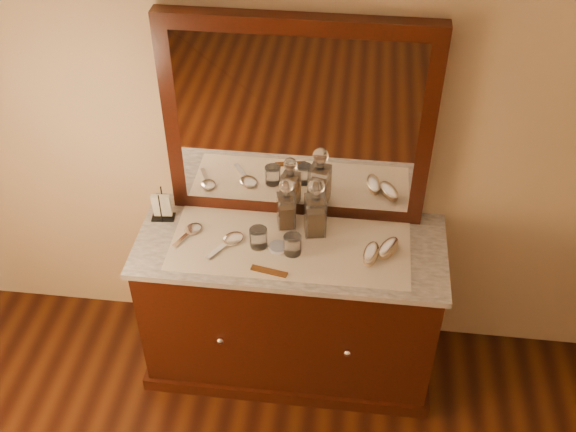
{
  "coord_description": "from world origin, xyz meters",
  "views": [
    {
      "loc": [
        0.27,
        -0.35,
        2.98
      ],
      "look_at": [
        0.0,
        1.85,
        1.1
      ],
      "focal_mm": 42.45,
      "sensor_mm": 36.0,
      "label": 1
    }
  ],
  "objects_px": {
    "brush_near": "(371,254)",
    "pin_dish": "(278,247)",
    "napkin_rack": "(162,207)",
    "brush_far": "(388,248)",
    "comb": "(269,271)",
    "mirror_frame": "(297,123)",
    "decanter_left": "(286,208)",
    "decanter_right": "(315,212)",
    "dresser_cabinet": "(290,307)",
    "hand_mirror_inner": "(230,241)",
    "hand_mirror_outer": "(191,231)"
  },
  "relations": [
    {
      "from": "napkin_rack",
      "to": "decanter_right",
      "type": "relative_size",
      "value": 0.52
    },
    {
      "from": "comb",
      "to": "hand_mirror_inner",
      "type": "distance_m",
      "value": 0.27
    },
    {
      "from": "dresser_cabinet",
      "to": "mirror_frame",
      "type": "bearing_deg",
      "value": 90.0
    },
    {
      "from": "dresser_cabinet",
      "to": "mirror_frame",
      "type": "xyz_separation_m",
      "value": [
        0.0,
        0.25,
        0.94
      ]
    },
    {
      "from": "dresser_cabinet",
      "to": "decanter_right",
      "type": "height_order",
      "value": "decanter_right"
    },
    {
      "from": "mirror_frame",
      "to": "brush_far",
      "type": "distance_m",
      "value": 0.7
    },
    {
      "from": "napkin_rack",
      "to": "decanter_right",
      "type": "xyz_separation_m",
      "value": [
        0.74,
        -0.02,
        0.06
      ]
    },
    {
      "from": "napkin_rack",
      "to": "brush_far",
      "type": "relative_size",
      "value": 0.98
    },
    {
      "from": "dresser_cabinet",
      "to": "mirror_frame",
      "type": "relative_size",
      "value": 1.17
    },
    {
      "from": "brush_near",
      "to": "dresser_cabinet",
      "type": "bearing_deg",
      "value": 171.85
    },
    {
      "from": "decanter_left",
      "to": "hand_mirror_inner",
      "type": "xyz_separation_m",
      "value": [
        -0.24,
        -0.15,
        -0.09
      ]
    },
    {
      "from": "brush_near",
      "to": "comb",
      "type": "bearing_deg",
      "value": -161.52
    },
    {
      "from": "pin_dish",
      "to": "decanter_left",
      "type": "xyz_separation_m",
      "value": [
        0.02,
        0.17,
        0.1
      ]
    },
    {
      "from": "napkin_rack",
      "to": "hand_mirror_inner",
      "type": "relative_size",
      "value": 0.75
    },
    {
      "from": "decanter_left",
      "to": "hand_mirror_outer",
      "type": "xyz_separation_m",
      "value": [
        -0.44,
        -0.11,
        -0.1
      ]
    },
    {
      "from": "comb",
      "to": "decanter_left",
      "type": "bearing_deg",
      "value": 94.52
    },
    {
      "from": "decanter_right",
      "to": "mirror_frame",
      "type": "bearing_deg",
      "value": 123.35
    },
    {
      "from": "comb",
      "to": "brush_near",
      "type": "relative_size",
      "value": 1.03
    },
    {
      "from": "pin_dish",
      "to": "comb",
      "type": "xyz_separation_m",
      "value": [
        -0.02,
        -0.16,
        -0.0
      ]
    },
    {
      "from": "brush_near",
      "to": "brush_far",
      "type": "xyz_separation_m",
      "value": [
        0.08,
        0.05,
        0.0
      ]
    },
    {
      "from": "hand_mirror_outer",
      "to": "hand_mirror_inner",
      "type": "height_order",
      "value": "hand_mirror_inner"
    },
    {
      "from": "hand_mirror_inner",
      "to": "napkin_rack",
      "type": "bearing_deg",
      "value": 158.5
    },
    {
      "from": "brush_near",
      "to": "pin_dish",
      "type": "bearing_deg",
      "value": 178.82
    },
    {
      "from": "comb",
      "to": "brush_near",
      "type": "bearing_deg",
      "value": 29.55
    },
    {
      "from": "mirror_frame",
      "to": "decanter_left",
      "type": "xyz_separation_m",
      "value": [
        -0.04,
        -0.12,
        -0.39
      ]
    },
    {
      "from": "comb",
      "to": "brush_far",
      "type": "distance_m",
      "value": 0.56
    },
    {
      "from": "brush_far",
      "to": "hand_mirror_inner",
      "type": "xyz_separation_m",
      "value": [
        -0.73,
        -0.02,
        -0.01
      ]
    },
    {
      "from": "napkin_rack",
      "to": "hand_mirror_outer",
      "type": "relative_size",
      "value": 0.84
    },
    {
      "from": "comb",
      "to": "hand_mirror_inner",
      "type": "relative_size",
      "value": 0.76
    },
    {
      "from": "napkin_rack",
      "to": "decanter_right",
      "type": "distance_m",
      "value": 0.74
    },
    {
      "from": "comb",
      "to": "brush_far",
      "type": "xyz_separation_m",
      "value": [
        0.52,
        0.19,
        0.02
      ]
    },
    {
      "from": "pin_dish",
      "to": "hand_mirror_outer",
      "type": "distance_m",
      "value": 0.43
    },
    {
      "from": "comb",
      "to": "brush_near",
      "type": "distance_m",
      "value": 0.47
    },
    {
      "from": "hand_mirror_outer",
      "to": "hand_mirror_inner",
      "type": "distance_m",
      "value": 0.2
    },
    {
      "from": "comb",
      "to": "decanter_right",
      "type": "height_order",
      "value": "decanter_right"
    },
    {
      "from": "brush_near",
      "to": "brush_far",
      "type": "relative_size",
      "value": 0.97
    },
    {
      "from": "pin_dish",
      "to": "decanter_right",
      "type": "distance_m",
      "value": 0.23
    },
    {
      "from": "comb",
      "to": "decanter_left",
      "type": "height_order",
      "value": "decanter_left"
    },
    {
      "from": "dresser_cabinet",
      "to": "napkin_rack",
      "type": "relative_size",
      "value": 8.57
    },
    {
      "from": "dresser_cabinet",
      "to": "pin_dish",
      "type": "bearing_deg",
      "value": -140.06
    },
    {
      "from": "dresser_cabinet",
      "to": "mirror_frame",
      "type": "distance_m",
      "value": 0.97
    },
    {
      "from": "hand_mirror_outer",
      "to": "hand_mirror_inner",
      "type": "xyz_separation_m",
      "value": [
        0.2,
        -0.05,
        0.0
      ]
    },
    {
      "from": "hand_mirror_outer",
      "to": "dresser_cabinet",
      "type": "bearing_deg",
      "value": -2.08
    },
    {
      "from": "comb",
      "to": "hand_mirror_inner",
      "type": "bearing_deg",
      "value": 151.44
    },
    {
      "from": "pin_dish",
      "to": "mirror_frame",
      "type": "bearing_deg",
      "value": 79.63
    },
    {
      "from": "pin_dish",
      "to": "hand_mirror_outer",
      "type": "relative_size",
      "value": 0.44
    },
    {
      "from": "hand_mirror_inner",
      "to": "comb",
      "type": "bearing_deg",
      "value": -39.63
    },
    {
      "from": "decanter_left",
      "to": "hand_mirror_inner",
      "type": "bearing_deg",
      "value": -147.64
    },
    {
      "from": "brush_far",
      "to": "brush_near",
      "type": "bearing_deg",
      "value": -148.96
    },
    {
      "from": "pin_dish",
      "to": "hand_mirror_inner",
      "type": "bearing_deg",
      "value": 176.62
    }
  ]
}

